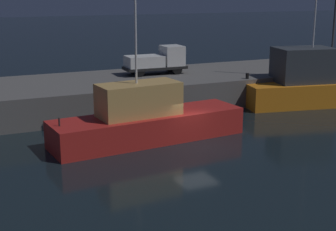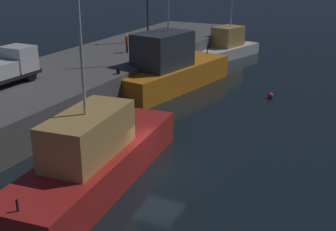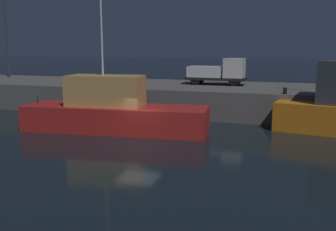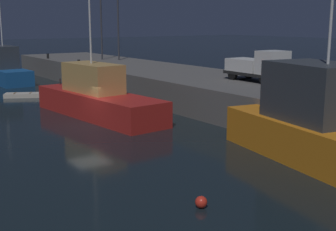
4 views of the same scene
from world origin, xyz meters
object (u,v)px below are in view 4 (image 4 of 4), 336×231
object	(u,v)px
mooring_buoy_mid	(201,202)
bollard_east	(79,62)
lamp_post_east	(118,15)
fishing_boat_white	(97,98)
bollard_west	(267,95)
fishing_boat_orange	(325,128)
fishing_trawler_red	(3,69)
dinghy_orange_near	(23,95)
bollard_central	(48,56)
utility_truck	(259,66)
lamp_post_west	(101,21)

from	to	relation	value
mooring_buoy_mid	bollard_east	world-z (taller)	bollard_east
lamp_post_east	fishing_boat_white	bearing A→B (deg)	-33.06
fishing_boat_white	bollard_west	distance (m)	12.81
fishing_boat_orange	lamp_post_east	xyz separation A→B (m)	(-35.56, 8.15, 5.89)
fishing_trawler_red	dinghy_orange_near	distance (m)	12.13
fishing_boat_white	bollard_central	size ratio (longest dim) A/B	21.19
mooring_buoy_mid	utility_truck	world-z (taller)	utility_truck
bollard_central	dinghy_orange_near	bearing A→B (deg)	-29.12
fishing_trawler_red	utility_truck	size ratio (longest dim) A/B	2.03
dinghy_orange_near	mooring_buoy_mid	size ratio (longest dim) A/B	7.52
bollard_west	lamp_post_west	bearing A→B (deg)	170.85
mooring_buoy_mid	lamp_post_west	bearing A→B (deg)	158.18
mooring_buoy_mid	utility_truck	xyz separation A→B (m)	(-12.25, 15.54, 3.30)
lamp_post_west	bollard_central	bearing A→B (deg)	-137.08
fishing_boat_orange	mooring_buoy_mid	world-z (taller)	fishing_boat_orange
lamp_post_east	mooring_buoy_mid	bearing A→B (deg)	-24.55
fishing_boat_white	utility_truck	bearing A→B (deg)	63.61
fishing_boat_white	mooring_buoy_mid	world-z (taller)	fishing_boat_white
utility_truck	fishing_boat_white	bearing A→B (deg)	-116.39
fishing_boat_orange	bollard_east	distance (m)	32.98
fishing_boat_orange	bollard_east	world-z (taller)	fishing_boat_orange
fishing_boat_white	bollard_central	xyz separation A→B (m)	(-25.80, 5.93, 1.28)
bollard_central	mooring_buoy_mid	bearing A→B (deg)	-13.43
fishing_boat_orange	mooring_buoy_mid	distance (m)	8.72
lamp_post_east	bollard_central	bearing A→B (deg)	-138.24
dinghy_orange_near	bollard_west	size ratio (longest dim) A/B	7.31
lamp_post_east	bollard_east	distance (m)	8.58
mooring_buoy_mid	bollard_central	size ratio (longest dim) A/B	0.75
lamp_post_west	bollard_central	xyz separation A→B (m)	(-5.29, -4.92, -4.31)
fishing_boat_orange	lamp_post_west	size ratio (longest dim) A/B	1.70
fishing_boat_orange	lamp_post_west	world-z (taller)	fishing_boat_orange
fishing_boat_white	mooring_buoy_mid	size ratio (longest dim) A/B	28.25
lamp_post_east	bollard_west	distance (m)	31.27
fishing_trawler_red	fishing_boat_white	distance (m)	23.91
bollard_central	bollard_east	bearing A→B (deg)	-0.80
lamp_post_west	utility_truck	bearing A→B (deg)	0.48
fishing_trawler_red	bollard_west	xyz separation A→B (m)	(35.31, 5.87, 1.06)
bollard_west	bollard_central	distance (m)	37.20
fishing_boat_white	bollard_west	size ratio (longest dim) A/B	27.44
dinghy_orange_near	utility_truck	bearing A→B (deg)	36.35
lamp_post_west	lamp_post_east	world-z (taller)	lamp_post_east
lamp_post_east	bollard_central	xyz separation A→B (m)	(-7.04, -6.28, -4.99)
mooring_buoy_mid	lamp_post_east	size ratio (longest dim) A/B	0.05
fishing_boat_orange	mooring_buoy_mid	size ratio (longest dim) A/B	29.00
fishing_trawler_red	bollard_west	size ratio (longest dim) A/B	23.53
bollard_east	mooring_buoy_mid	bearing A→B (deg)	-16.85
lamp_post_east	dinghy_orange_near	bearing A→B (deg)	-64.07
dinghy_orange_near	mooring_buoy_mid	world-z (taller)	mooring_buoy_mid
dinghy_orange_near	bollard_east	bearing A→B (deg)	118.84
mooring_buoy_mid	lamp_post_east	world-z (taller)	lamp_post_east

